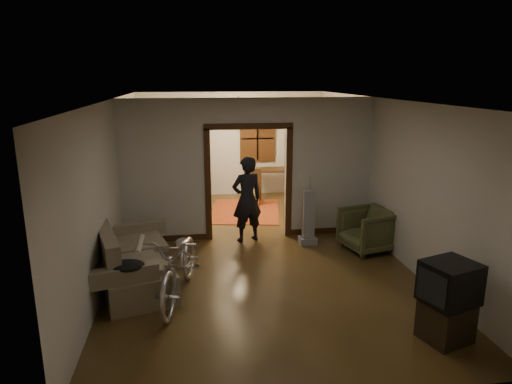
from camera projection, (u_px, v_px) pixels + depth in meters
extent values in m
cube|color=#3A2912|center=(254.00, 249.00, 8.67)|extent=(5.00, 8.50, 0.01)
cube|color=white|center=(254.00, 99.00, 7.98)|extent=(5.00, 8.50, 0.01)
cube|color=beige|center=(232.00, 144.00, 12.41)|extent=(5.00, 0.02, 2.80)
cube|color=beige|center=(112.00, 182.00, 7.98)|extent=(0.02, 8.50, 2.80)
cube|color=beige|center=(383.00, 173.00, 8.68)|extent=(0.02, 8.50, 2.80)
cube|color=beige|center=(248.00, 169.00, 9.05)|extent=(5.00, 0.14, 2.80)
cube|color=#3A1F0D|center=(248.00, 184.00, 9.12)|extent=(1.74, 0.20, 2.32)
cube|color=black|center=(258.00, 139.00, 12.43)|extent=(0.98, 0.06, 1.28)
sphere|color=#FFE0A5|center=(238.00, 114.00, 10.49)|extent=(0.24, 0.24, 0.24)
cube|color=silver|center=(301.00, 176.00, 9.16)|extent=(0.08, 0.01, 0.12)
cube|color=brown|center=(132.00, 254.00, 7.14)|extent=(1.53, 2.34, 0.99)
cylinder|color=beige|center=(140.00, 245.00, 7.43)|extent=(0.10, 0.77, 0.10)
ellipsoid|color=black|center=(127.00, 266.00, 6.23)|extent=(0.49, 0.37, 0.14)
imported|color=silver|center=(180.00, 264.00, 6.66)|extent=(1.10, 2.13, 1.07)
imported|color=#4C4E2B|center=(368.00, 230.00, 8.55)|extent=(1.06, 1.04, 0.80)
cube|color=black|center=(446.00, 322.00, 5.64)|extent=(0.66, 0.63, 0.49)
cube|color=black|center=(450.00, 283.00, 5.51)|extent=(0.73, 0.69, 0.51)
cube|color=gray|center=(308.00, 217.00, 8.83)|extent=(0.34, 0.27, 1.08)
imported|color=black|center=(247.00, 199.00, 8.93)|extent=(0.72, 0.58, 1.71)
cube|color=maroon|center=(245.00, 211.00, 11.11)|extent=(1.97, 2.38, 0.02)
cube|color=black|center=(186.00, 165.00, 11.97)|extent=(1.03, 0.75, 1.85)
sphere|color=#1E5972|center=(184.00, 127.00, 11.72)|extent=(0.30, 0.30, 0.30)
cube|color=#301F10|center=(277.00, 184.00, 12.28)|extent=(1.17, 0.84, 0.79)
cube|color=#301F10|center=(251.00, 186.00, 11.60)|extent=(0.49, 0.49, 0.97)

